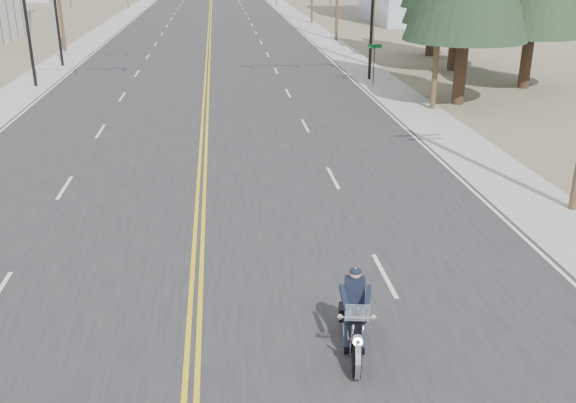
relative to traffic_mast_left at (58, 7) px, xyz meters
The scene contains 8 objects.
ground_plane 33.60m from the traffic_mast_left, 74.33° to the right, with size 400.00×400.00×0.00m, color #776D56.
road 39.36m from the traffic_mast_left, 76.71° to the left, with size 20.00×200.00×0.01m, color #303033.
sidewalk_left 38.40m from the traffic_mast_left, 93.80° to the left, with size 3.00×200.00×0.01m, color #A5A5A0.
sidewalk_right 43.45m from the traffic_mast_left, 61.68° to the left, with size 3.00×200.00×0.01m, color #A5A5A0.
traffic_mast_left is the anchor object (origin of this frame).
traffic_mast_right 17.95m from the traffic_mast_left, ahead, with size 7.10×0.26×7.00m.
street_sign 20.12m from the traffic_mast_left, ahead, with size 0.90×0.06×2.62m.
motorcyclist 33.94m from the traffic_mast_left, 68.33° to the right, with size 1.02×2.38×1.86m, color black, non-canonical shape.
Camera 1 is at (0.79, -10.90, 8.09)m, focal length 40.00 mm.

